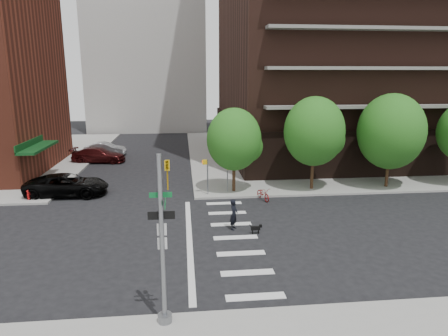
# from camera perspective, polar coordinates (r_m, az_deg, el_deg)

# --- Properties ---
(ground) EXTENTS (120.00, 120.00, 0.00)m
(ground) POSITION_cam_1_polar(r_m,az_deg,el_deg) (21.81, -6.30, -10.17)
(ground) COLOR black
(ground) RESTS_ON ground
(sidewalk_ne) EXTENTS (39.00, 33.00, 0.15)m
(sidewalk_ne) POSITION_cam_1_polar(r_m,az_deg,el_deg) (48.78, 18.64, 2.32)
(sidewalk_ne) COLOR gray
(sidewalk_ne) RESTS_ON ground
(crosswalk) EXTENTS (3.85, 13.00, 0.01)m
(crosswalk) POSITION_cam_1_polar(r_m,az_deg,el_deg) (21.90, -0.43, -9.98)
(crosswalk) COLOR silver
(crosswalk) RESTS_ON ground
(tree_a) EXTENTS (4.00, 4.00, 5.90)m
(tree_a) POSITION_cam_1_polar(r_m,az_deg,el_deg) (29.16, 1.44, 4.11)
(tree_a) COLOR #301E11
(tree_a) RESTS_ON sidewalk_ne
(tree_b) EXTENTS (4.50, 4.50, 6.65)m
(tree_b) POSITION_cam_1_polar(r_m,az_deg,el_deg) (30.44, 12.77, 5.12)
(tree_b) COLOR #301E11
(tree_b) RESTS_ON sidewalk_ne
(tree_c) EXTENTS (5.00, 5.00, 6.80)m
(tree_c) POSITION_cam_1_polar(r_m,az_deg,el_deg) (32.87, 22.75, 4.82)
(tree_c) COLOR #301E11
(tree_c) RESTS_ON sidewalk_ne
(traffic_signal) EXTENTS (0.90, 0.75, 6.00)m
(traffic_signal) POSITION_cam_1_polar(r_m,az_deg,el_deg) (13.89, -8.64, -12.12)
(traffic_signal) COLOR slate
(traffic_signal) RESTS_ON sidewalk_s
(pedestrian_signal) EXTENTS (2.18, 0.67, 2.60)m
(pedestrian_signal) POSITION_cam_1_polar(r_m,az_deg,el_deg) (28.85, -1.75, -0.43)
(pedestrian_signal) COLOR slate
(pedestrian_signal) RESTS_ON sidewalk_ne
(fire_hydrant) EXTENTS (0.24, 0.24, 0.73)m
(fire_hydrant) POSITION_cam_1_polar(r_m,az_deg,el_deg) (30.92, -26.17, -3.36)
(fire_hydrant) COLOR #A50C0C
(fire_hydrant) RESTS_ON sidewalk_nw
(parked_car_black) EXTENTS (2.77, 5.85, 1.62)m
(parked_car_black) POSITION_cam_1_polar(r_m,az_deg,el_deg) (31.24, -21.52, -2.27)
(parked_car_black) COLOR black
(parked_car_black) RESTS_ON ground
(parked_car_maroon) EXTENTS (2.60, 5.45, 1.53)m
(parked_car_maroon) POSITION_cam_1_polar(r_m,az_deg,el_deg) (42.19, -17.47, 1.77)
(parked_car_maroon) COLOR #3D0F0F
(parked_car_maroon) RESTS_ON ground
(parked_car_silver) EXTENTS (1.80, 4.45, 1.44)m
(parked_car_silver) POSITION_cam_1_polar(r_m,az_deg,el_deg) (45.78, -16.58, 2.62)
(parked_car_silver) COLOR silver
(parked_car_silver) RESTS_ON ground
(scooter) EXTENTS (1.05, 1.83, 0.91)m
(scooter) POSITION_cam_1_polar(r_m,az_deg,el_deg) (28.32, 5.62, -3.67)
(scooter) COLOR #9C0F11
(scooter) RESTS_ON ground
(dog_walker) EXTENTS (0.76, 0.65, 1.77)m
(dog_walker) POSITION_cam_1_polar(r_m,az_deg,el_deg) (22.81, 1.42, -6.65)
(dog_walker) COLOR black
(dog_walker) RESTS_ON ground
(dog) EXTENTS (0.62, 0.19, 0.52)m
(dog) POSITION_cam_1_polar(r_m,az_deg,el_deg) (22.44, 4.62, -8.54)
(dog) COLOR black
(dog) RESTS_ON ground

